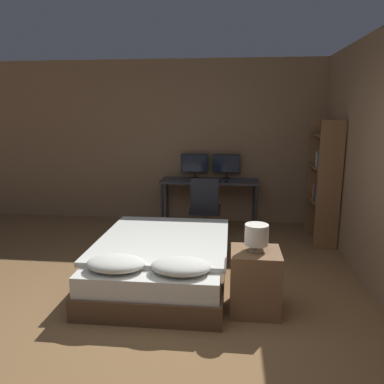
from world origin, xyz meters
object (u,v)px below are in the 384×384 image
(bedside_lamp, at_px, (257,235))
(monitor_left, at_px, (195,164))
(nightstand, at_px, (255,281))
(bookshelf, at_px, (325,177))
(bed, at_px, (162,261))
(monitor_right, at_px, (226,165))
(office_chair, at_px, (205,215))
(keyboard, at_px, (209,181))
(desk, at_px, (210,186))
(computer_mouse, at_px, (226,181))

(bedside_lamp, relative_size, monitor_left, 0.56)
(nightstand, relative_size, bookshelf, 0.34)
(bed, xyz_separation_m, bedside_lamp, (0.98, -0.53, 0.51))
(bedside_lamp, distance_m, monitor_right, 2.89)
(bookshelf, bearing_deg, monitor_right, 148.96)
(nightstand, distance_m, monitor_left, 3.07)
(bedside_lamp, relative_size, monitor_right, 0.56)
(monitor_right, xyz_separation_m, office_chair, (-0.28, -0.86, -0.63))
(nightstand, bearing_deg, keyboard, 103.16)
(monitor_left, distance_m, bookshelf, 2.09)
(desk, height_order, monitor_left, monitor_left)
(office_chair, bearing_deg, bedside_lamp, -73.00)
(monitor_left, bearing_deg, bookshelf, -23.61)
(bed, bearing_deg, bookshelf, 36.21)
(nightstand, relative_size, office_chair, 0.64)
(monitor_left, bearing_deg, desk, -33.64)
(desk, distance_m, monitor_right, 0.46)
(keyboard, bearing_deg, bookshelf, -16.57)
(monitor_right, relative_size, office_chair, 0.49)
(office_chair, relative_size, bookshelf, 0.54)
(bed, height_order, monitor_left, monitor_left)
(nightstand, relative_size, monitor_left, 1.31)
(monitor_left, xyz_separation_m, keyboard, (0.26, -0.34, -0.22))
(computer_mouse, xyz_separation_m, bookshelf, (1.38, -0.49, 0.17))
(desk, relative_size, office_chair, 1.69)
(desk, distance_m, monitor_left, 0.46)
(nightstand, bearing_deg, bookshelf, 62.34)
(nightstand, bearing_deg, bed, 151.57)
(nightstand, xyz_separation_m, desk, (-0.59, 2.69, 0.37))
(bedside_lamp, distance_m, computer_mouse, 2.54)
(bed, height_order, office_chair, office_chair)
(bed, bearing_deg, desk, 79.71)
(office_chair, bearing_deg, monitor_left, 105.50)
(desk, relative_size, bookshelf, 0.91)
(bedside_lamp, xyz_separation_m, monitor_left, (-0.85, 2.86, 0.25))
(computer_mouse, relative_size, office_chair, 0.07)
(keyboard, bearing_deg, bed, -101.16)
(bed, xyz_separation_m, bookshelf, (2.04, 1.49, 0.72))
(nightstand, xyz_separation_m, monitor_left, (-0.85, 2.86, 0.70))
(bed, xyz_separation_m, desk, (0.39, 2.16, 0.43))
(bookshelf, bearing_deg, office_chair, -179.01)
(keyboard, distance_m, bookshelf, 1.73)
(bedside_lamp, relative_size, desk, 0.16)
(monitor_left, bearing_deg, computer_mouse, -32.78)
(monitor_left, distance_m, monitor_right, 0.52)
(nightstand, height_order, keyboard, keyboard)
(bedside_lamp, bearing_deg, bookshelf, 62.34)
(bed, xyz_separation_m, monitor_right, (0.65, 2.33, 0.76))
(computer_mouse, bearing_deg, keyboard, 180.00)
(keyboard, bearing_deg, nightstand, -76.84)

